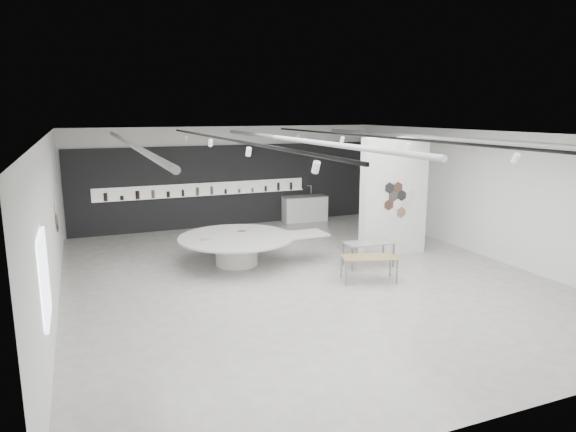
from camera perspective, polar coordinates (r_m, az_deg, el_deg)
name	(u,v)px	position (r m, az deg, el deg)	size (l,w,h in m)	color
room	(299,201)	(13.33, 1.23, 1.70)	(12.02, 14.02, 3.82)	#AEABA4
back_wall_display	(227,186)	(19.89, -6.76, 3.34)	(11.80, 0.27, 3.10)	black
partition_column	(394,197)	(15.96, 11.69, 2.10)	(2.20, 0.38, 3.60)	white
display_island	(239,246)	(14.85, -5.48, -3.34)	(4.34, 3.45, 0.85)	white
sample_table_wood	(369,259)	(13.52, 8.99, -4.69)	(1.54, 1.08, 0.65)	olive
sample_table_stone	(369,244)	(14.80, 8.95, -3.13)	(1.41, 0.79, 0.70)	gray
kitchen_counter	(305,208)	(20.69, 1.87, 0.84)	(1.84, 0.82, 1.42)	white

